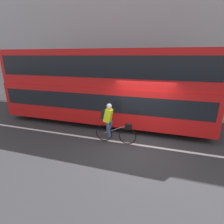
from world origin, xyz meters
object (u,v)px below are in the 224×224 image
(trash_bin, at_px, (57,96))
(street_sign_post, at_px, (77,86))
(bus, at_px, (103,84))
(cyclist_on_bike, at_px, (111,122))

(trash_bin, height_order, street_sign_post, street_sign_post)
(bus, bearing_deg, cyclist_on_bike, -62.28)
(bus, relative_size, trash_bin, 11.04)
(cyclist_on_bike, height_order, street_sign_post, street_sign_post)
(bus, xyz_separation_m, street_sign_post, (-2.96, 2.61, -0.67))
(bus, xyz_separation_m, trash_bin, (-4.70, 2.61, -1.48))
(trash_bin, bearing_deg, street_sign_post, -0.22)
(cyclist_on_bike, bearing_deg, street_sign_post, 130.86)
(cyclist_on_bike, bearing_deg, bus, 117.72)
(cyclist_on_bike, distance_m, trash_bin, 7.47)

